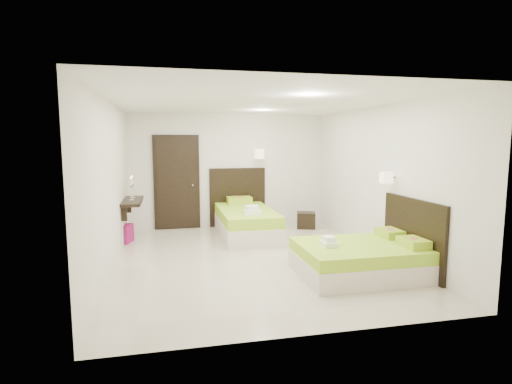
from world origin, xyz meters
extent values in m
plane|color=beige|center=(0.00, 0.00, 0.00)|extent=(5.50, 5.50, 0.00)
cube|color=beige|center=(0.19, 1.66, 0.17)|extent=(1.09, 2.18, 0.35)
cube|color=#86BE1E|center=(0.19, 1.66, 0.46)|extent=(1.08, 2.16, 0.22)
cube|color=black|center=(0.19, 2.72, 0.68)|extent=(1.31, 0.05, 1.36)
cube|color=#99B921|center=(0.19, 2.48, 0.64)|extent=(0.54, 0.37, 0.15)
cylinder|color=#DF3471|center=(0.19, 2.48, 0.72)|extent=(0.13, 0.13, 0.00)
cube|color=white|center=(0.19, 1.06, 0.61)|extent=(0.33, 0.24, 0.09)
cube|color=white|center=(0.19, 1.06, 0.70)|extent=(0.25, 0.18, 0.09)
cube|color=beige|center=(0.67, 2.57, 1.69)|extent=(0.20, 0.20, 0.22)
cylinder|color=#2D2116|center=(0.67, 2.65, 1.69)|extent=(0.03, 0.16, 0.03)
cube|color=beige|center=(1.35, -1.13, 0.14)|extent=(1.79, 1.34, 0.29)
cube|color=#86BE1E|center=(1.35, -1.13, 0.38)|extent=(1.77, 1.33, 0.18)
cube|color=black|center=(2.22, -1.13, 0.56)|extent=(0.05, 1.52, 1.12)
cube|color=#99B921|center=(2.03, -1.44, 0.53)|extent=(0.30, 0.45, 0.13)
cylinder|color=#DF3471|center=(2.03, -1.44, 0.59)|extent=(0.11, 0.11, 0.00)
cube|color=#99B921|center=(2.03, -0.82, 0.53)|extent=(0.30, 0.45, 0.13)
cylinder|color=#DF3471|center=(2.03, -0.82, 0.59)|extent=(0.11, 0.11, 0.00)
cube|color=white|center=(0.86, -1.13, 0.50)|extent=(0.20, 0.27, 0.07)
cube|color=white|center=(0.86, -1.13, 0.57)|extent=(0.15, 0.20, 0.07)
cube|color=beige|center=(2.07, -0.57, 1.39)|extent=(0.16, 0.16, 0.18)
cylinder|color=#2D2116|center=(2.15, -0.57, 1.39)|extent=(0.16, 0.03, 0.03)
cube|color=black|center=(1.68, 2.13, 0.18)|extent=(0.50, 0.47, 0.36)
cube|color=#85114B|center=(-2.30, 1.65, 0.18)|extent=(0.44, 0.44, 0.35)
cube|color=black|center=(-1.20, 2.71, 1.05)|extent=(1.02, 0.06, 2.14)
cube|color=black|center=(-1.20, 2.67, 1.05)|extent=(0.88, 0.04, 2.06)
cylinder|color=silver|center=(-0.85, 2.64, 1.00)|extent=(0.03, 0.10, 0.03)
cube|color=black|center=(-2.08, 1.60, 0.82)|extent=(0.35, 1.20, 0.06)
cube|color=black|center=(-2.19, 1.15, 0.67)|extent=(0.10, 0.04, 0.30)
cube|color=black|center=(-2.19, 2.05, 0.67)|extent=(0.10, 0.04, 0.30)
cylinder|color=silver|center=(-2.08, 1.45, 0.86)|extent=(0.10, 0.10, 0.02)
cylinder|color=silver|center=(-2.08, 1.45, 0.98)|extent=(0.02, 0.02, 0.22)
cone|color=silver|center=(-2.08, 1.45, 1.11)|extent=(0.07, 0.07, 0.04)
cylinder|color=white|center=(-2.08, 1.45, 1.20)|extent=(0.02, 0.02, 0.15)
sphere|color=#FFB23F|center=(-2.08, 1.45, 1.29)|extent=(0.02, 0.02, 0.02)
cylinder|color=silver|center=(-2.08, 1.75, 0.86)|extent=(0.10, 0.10, 0.02)
cylinder|color=silver|center=(-2.08, 1.75, 0.98)|extent=(0.02, 0.02, 0.22)
cone|color=silver|center=(-2.08, 1.75, 1.11)|extent=(0.07, 0.07, 0.04)
cylinder|color=white|center=(-2.08, 1.75, 1.20)|extent=(0.02, 0.02, 0.15)
sphere|color=#FFB23F|center=(-2.08, 1.75, 1.29)|extent=(0.02, 0.02, 0.02)
camera|label=1|loc=(-1.38, -6.40, 1.96)|focal=28.00mm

